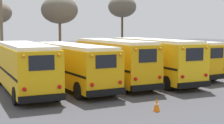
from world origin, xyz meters
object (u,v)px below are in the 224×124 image
at_px(school_bus_1, 72,64).
at_px(school_bus_4, 172,57).
at_px(school_bus_0, 24,66).
at_px(bare_tree_3, 122,7).
at_px(school_bus_2, 114,60).
at_px(utility_pole, 1,21).
at_px(traffic_cone, 157,105).
at_px(bare_tree_0, 60,10).
at_px(school_bus_3, 153,59).

bearing_deg(school_bus_1, school_bus_4, 9.13).
bearing_deg(school_bus_0, bare_tree_3, 46.13).
height_order(school_bus_4, bare_tree_3, bare_tree_3).
height_order(school_bus_2, utility_pole, utility_pole).
height_order(school_bus_2, traffic_cone, school_bus_2).
bearing_deg(school_bus_0, bare_tree_0, 61.54).
xyz_separation_m(school_bus_1, school_bus_4, (9.86, 1.58, 0.01)).
bearing_deg(school_bus_3, bare_tree_3, 67.53).
bearing_deg(utility_pole, school_bus_4, -44.85).
relative_size(school_bus_1, school_bus_2, 1.08).
xyz_separation_m(school_bus_4, utility_pole, (-12.13, 12.07, 3.12)).
height_order(school_bus_3, utility_pole, utility_pole).
xyz_separation_m(school_bus_4, traffic_cone, (-8.52, -9.85, -1.34)).
bearing_deg(bare_tree_0, bare_tree_3, 28.17).
bearing_deg(school_bus_4, traffic_cone, -130.87).
relative_size(school_bus_3, traffic_cone, 15.30).
xyz_separation_m(school_bus_0, school_bus_2, (6.57, -0.02, 0.06)).
relative_size(school_bus_0, traffic_cone, 15.09).
distance_m(school_bus_1, school_bus_2, 3.29).
distance_m(school_bus_0, school_bus_3, 9.86).
distance_m(school_bus_1, school_bus_4, 9.98).
relative_size(utility_pole, traffic_cone, 13.71).
distance_m(utility_pole, bare_tree_0, 5.98).
distance_m(school_bus_3, traffic_cone, 9.67).
distance_m(school_bus_4, traffic_cone, 13.09).
height_order(school_bus_2, bare_tree_0, bare_tree_0).
distance_m(bare_tree_3, traffic_cone, 30.19).
bearing_deg(bare_tree_3, bare_tree_0, -151.83).
height_order(school_bus_2, school_bus_3, school_bus_3).
bearing_deg(bare_tree_3, utility_pole, -164.48).
bearing_deg(school_bus_3, school_bus_0, 178.39).
bearing_deg(bare_tree_0, traffic_cone, -95.85).
bearing_deg(school_bus_4, bare_tree_3, 75.33).
distance_m(school_bus_1, bare_tree_3, 23.71).
bearing_deg(bare_tree_3, school_bus_4, -104.67).
xyz_separation_m(school_bus_1, utility_pole, (-2.28, 13.65, 3.12)).
relative_size(school_bus_4, traffic_cone, 15.02).
bearing_deg(bare_tree_0, school_bus_2, -90.81).
bearing_deg(school_bus_3, utility_pole, 122.46).
xyz_separation_m(school_bus_1, school_bus_2, (3.28, 0.00, 0.11)).
bearing_deg(school_bus_4, school_bus_0, -173.23).
relative_size(school_bus_0, school_bus_3, 0.99).
distance_m(school_bus_0, bare_tree_3, 25.79).
bearing_deg(school_bus_2, school_bus_4, 13.55).
height_order(utility_pole, bare_tree_0, utility_pole).
distance_m(school_bus_1, utility_pole, 14.19).
bearing_deg(school_bus_3, bare_tree_0, 103.73).
height_order(school_bus_4, utility_pole, utility_pole).
height_order(school_bus_1, bare_tree_0, bare_tree_0).
bearing_deg(traffic_cone, school_bus_1, 99.20).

